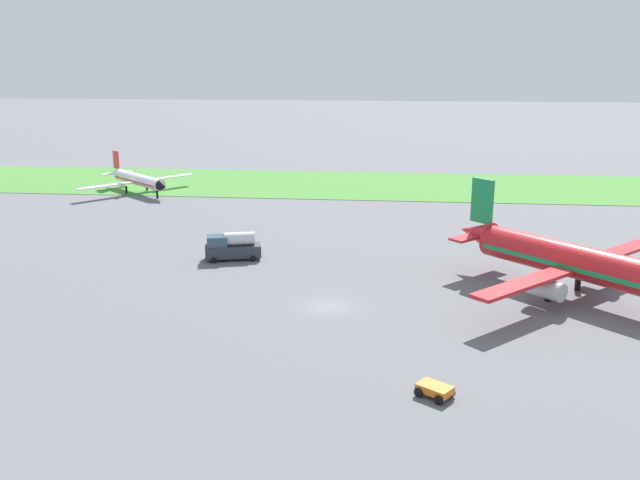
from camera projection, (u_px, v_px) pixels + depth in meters
name	position (u px, v px, depth m)	size (l,w,h in m)	color
ground_plane	(329.00, 306.00, 66.33)	(600.00, 600.00, 0.00)	slate
grass_taxiway_strip	(360.00, 185.00, 127.58)	(360.00, 28.00, 0.08)	#478438
airplane_taxiing_turboprop	(138.00, 179.00, 119.59)	(15.84, 17.51, 6.62)	white
airplane_midfield_jet	(575.00, 262.00, 67.68)	(23.15, 23.41, 10.42)	red
baggage_cart_near_gate	(435.00, 389.00, 48.73)	(2.95, 2.81, 0.90)	orange
fuel_truck_midfield	(232.00, 246.00, 81.11)	(6.89, 3.96, 3.29)	#2D333D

